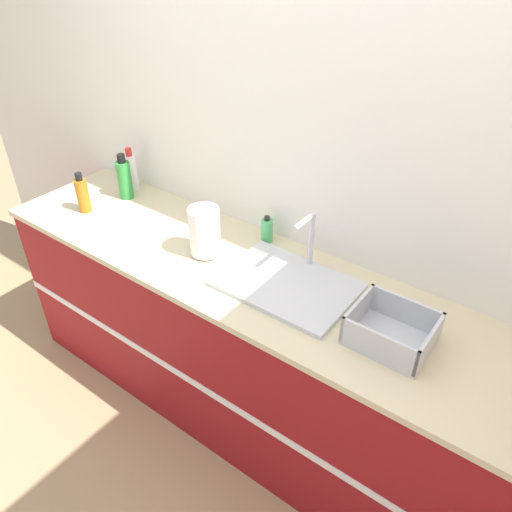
% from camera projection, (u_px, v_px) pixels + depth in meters
% --- Properties ---
extents(ground_plane, '(12.00, 12.00, 0.00)m').
position_uv_depth(ground_plane, '(208.00, 448.00, 2.50)').
color(ground_plane, tan).
extents(wall_back, '(4.99, 0.06, 2.60)m').
position_uv_depth(wall_back, '(291.00, 165.00, 2.20)').
color(wall_back, silver).
rests_on(wall_back, ground_plane).
extents(counter_cabinet, '(2.62, 0.66, 0.93)m').
position_uv_depth(counter_cabinet, '(245.00, 345.00, 2.45)').
color(counter_cabinet, maroon).
rests_on(counter_cabinet, ground_plane).
extents(sink, '(0.55, 0.39, 0.27)m').
position_uv_depth(sink, '(288.00, 282.00, 2.07)').
color(sink, silver).
rests_on(sink, counter_cabinet).
extents(paper_towel_roll, '(0.14, 0.14, 0.23)m').
position_uv_depth(paper_towel_roll, '(205.00, 232.00, 2.21)').
color(paper_towel_roll, '#4C4C51').
rests_on(paper_towel_roll, counter_cabinet).
extents(dish_rack, '(0.29, 0.24, 0.12)m').
position_uv_depth(dish_rack, '(391.00, 332.00, 1.79)').
color(dish_rack, '#B7BABF').
rests_on(dish_rack, counter_cabinet).
extents(bottle_green, '(0.08, 0.08, 0.25)m').
position_uv_depth(bottle_green, '(124.00, 179.00, 2.66)').
color(bottle_green, '#2D8C3D').
rests_on(bottle_green, counter_cabinet).
extents(bottle_white_spray, '(0.06, 0.06, 0.24)m').
position_uv_depth(bottle_white_spray, '(131.00, 171.00, 2.75)').
color(bottle_white_spray, white).
rests_on(bottle_white_spray, counter_cabinet).
extents(bottle_amber, '(0.06, 0.06, 0.21)m').
position_uv_depth(bottle_amber, '(83.00, 195.00, 2.55)').
color(bottle_amber, '#B26B19').
rests_on(bottle_amber, counter_cabinet).
extents(soap_dispenser, '(0.06, 0.06, 0.13)m').
position_uv_depth(soap_dispenser, '(267.00, 230.00, 2.33)').
color(soap_dispenser, '#4CB266').
rests_on(soap_dispenser, counter_cabinet).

